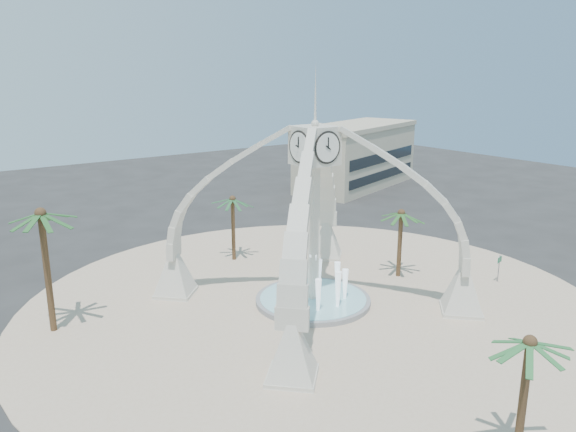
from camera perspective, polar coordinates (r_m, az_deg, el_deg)
ground at (r=39.69m, az=2.55°, el=-8.84°), size 140.00×140.00×0.00m
plaza at (r=39.68m, az=2.55°, el=-8.80°), size 40.00×40.00×0.06m
clock_tower at (r=37.57m, az=2.66°, el=0.27°), size 17.94×17.94×16.30m
fountain at (r=39.58m, az=2.55°, el=-8.45°), size 8.00×8.00×3.62m
building_ne at (r=78.08m, az=6.99°, el=6.14°), size 21.87×14.17×8.60m
palm_east at (r=43.80m, az=11.44°, el=0.23°), size 3.99×3.99×5.87m
palm_west at (r=36.24m, az=-23.83°, el=0.04°), size 4.63×4.63×8.41m
palm_north at (r=46.91m, az=-5.66°, el=1.65°), size 4.27×4.27×6.02m
palm_south at (r=24.64m, az=23.35°, el=-11.86°), size 4.70×4.70×6.10m
street_sign at (r=45.64m, az=20.67°, el=-4.49°), size 0.80×0.19×2.20m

